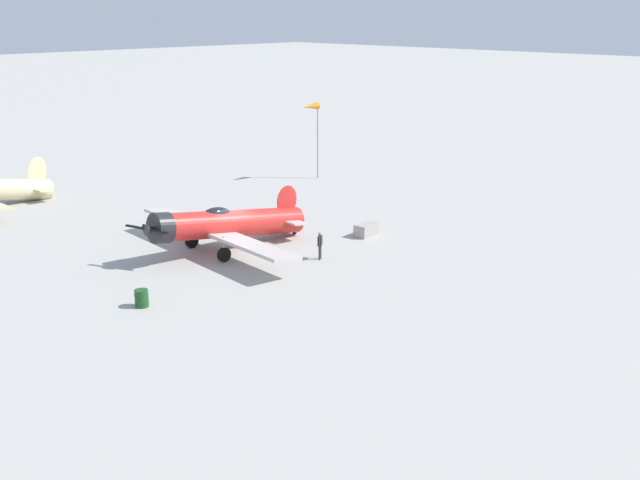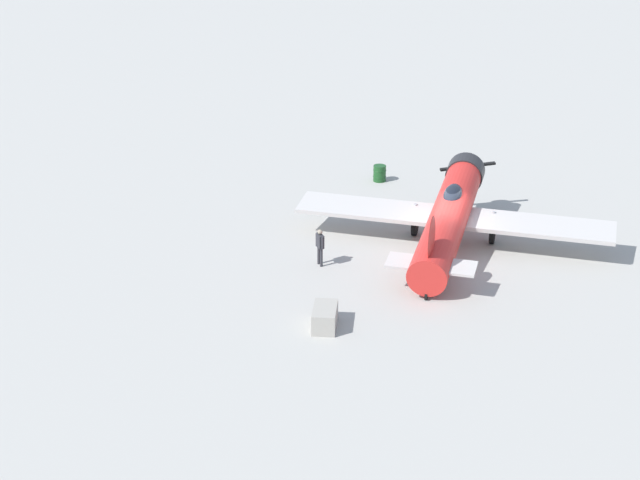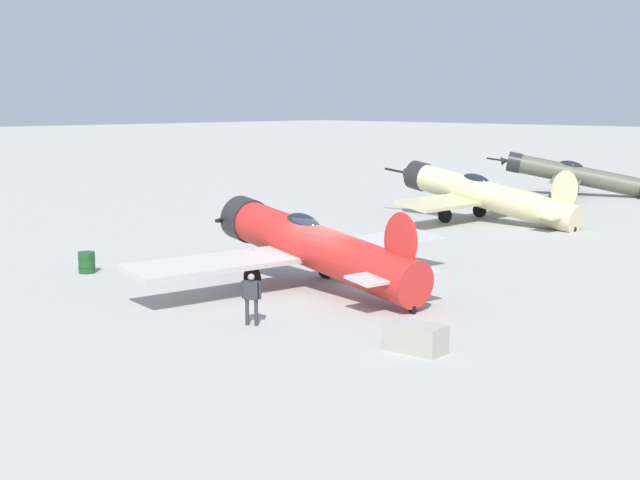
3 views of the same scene
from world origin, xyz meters
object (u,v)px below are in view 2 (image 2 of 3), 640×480
object	(u,v)px
airplane_foreground	(450,215)
ground_crew_mechanic	(320,244)
fuel_drum	(380,173)
equipment_crate	(325,317)

from	to	relation	value
airplane_foreground	ground_crew_mechanic	xyz separation A→B (m)	(5.00, 2.63, -0.59)
airplane_foreground	fuel_drum	size ratio (longest dim) A/B	16.34
ground_crew_mechanic	equipment_crate	bearing A→B (deg)	69.40
equipment_crate	ground_crew_mechanic	bearing A→B (deg)	-77.41
airplane_foreground	fuel_drum	world-z (taller)	airplane_foreground
ground_crew_mechanic	fuel_drum	distance (m)	10.93
airplane_foreground	fuel_drum	bearing A→B (deg)	31.51
equipment_crate	fuel_drum	world-z (taller)	fuel_drum
ground_crew_mechanic	fuel_drum	world-z (taller)	ground_crew_mechanic
equipment_crate	airplane_foreground	bearing A→B (deg)	-115.83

